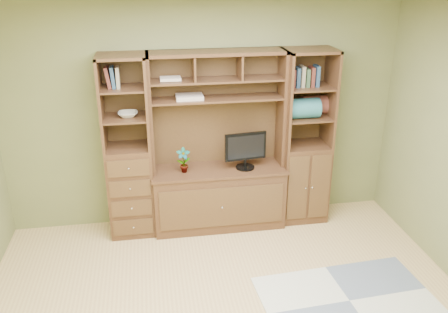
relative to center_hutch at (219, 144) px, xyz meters
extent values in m
cube|color=white|center=(-0.13, -1.73, 1.58)|extent=(4.60, 4.10, 0.04)
cube|color=olive|center=(-0.13, 0.27, 0.28)|extent=(4.50, 0.04, 2.60)
cube|color=#482C19|center=(0.00, 0.00, 0.00)|extent=(1.54, 0.53, 2.05)
cube|color=#482C19|center=(-1.00, 0.04, 0.00)|extent=(0.50, 0.45, 2.05)
cube|color=#482C19|center=(1.02, 0.04, 0.00)|extent=(0.55, 0.45, 2.05)
cube|color=#A2A7A8|center=(0.98, -1.58, -1.02)|extent=(1.67, 1.17, 0.01)
cube|color=black|center=(0.30, -0.03, 0.00)|extent=(0.50, 0.27, 0.59)
imported|color=#B0533B|center=(-0.40, -0.03, -0.15)|extent=(0.15, 0.10, 0.29)
cube|color=beige|center=(-0.30, 0.09, 0.54)|extent=(0.29, 0.21, 0.04)
imported|color=silver|center=(-0.97, 0.04, 0.39)|extent=(0.21, 0.21, 0.05)
cube|color=#2A666E|center=(0.94, -0.01, 0.38)|extent=(0.39, 0.22, 0.22)
cube|color=brown|center=(1.18, 0.12, 0.37)|extent=(0.38, 0.21, 0.21)
camera|label=1|loc=(-0.75, -4.89, 1.91)|focal=38.00mm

